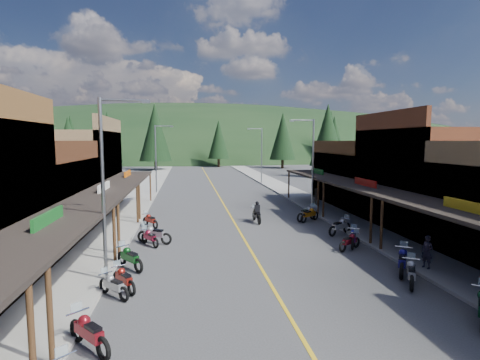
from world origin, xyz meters
name	(u,v)px	position (x,y,z in m)	size (l,w,h in m)	color
ground	(245,240)	(0.00, 0.00, 0.00)	(220.00, 220.00, 0.00)	#38383A
centerline	(218,195)	(0.00, 20.00, 0.01)	(0.15, 90.00, 0.01)	gold
sidewalk_west	(141,196)	(-8.70, 20.00, 0.07)	(3.40, 94.00, 0.15)	gray
sidewalk_east	(291,193)	(8.70, 20.00, 0.07)	(3.40, 94.00, 0.15)	gray
shop_west_2	(18,201)	(-13.75, 1.70, 2.53)	(10.90, 9.00, 6.20)	#3F2111
shop_west_3	(67,172)	(-13.78, 11.30, 3.52)	(10.90, 10.20, 8.20)	brown
shop_east_2	(432,179)	(13.78, 1.70, 3.52)	(10.90, 9.00, 8.20)	#562B19
shop_east_3	(367,179)	(13.75, 11.30, 2.53)	(10.90, 10.20, 6.20)	#4C2D16
streetlight_0	(106,181)	(-6.95, -6.00, 4.46)	(2.16, 0.18, 8.00)	gray
streetlight_1	(157,156)	(-6.95, 22.00, 4.46)	(2.16, 0.18, 8.00)	gray
streetlight_2	(311,161)	(6.95, 8.00, 4.46)	(2.16, 0.18, 8.00)	gray
streetlight_3	(261,153)	(6.95, 30.00, 4.46)	(2.16, 0.18, 8.00)	gray
ridge_hill	(195,156)	(0.00, 135.00, 0.00)	(310.00, 140.00, 60.00)	black
pine_0	(10,139)	(-40.00, 62.00, 6.48)	(5.04, 5.04, 11.00)	black
pine_1	(99,136)	(-24.00, 70.00, 7.24)	(5.88, 5.88, 12.50)	black
pine_2	(155,132)	(-10.00, 58.00, 7.99)	(6.72, 6.72, 14.00)	black
pine_3	(219,140)	(4.00, 66.00, 6.48)	(5.04, 5.04, 11.00)	black
pine_4	(283,136)	(18.00, 60.00, 7.24)	(5.88, 5.88, 12.50)	black
pine_5	(330,134)	(34.00, 72.00, 7.99)	(6.72, 6.72, 14.00)	black
pine_6	(389,140)	(46.00, 64.00, 6.48)	(5.04, 5.04, 11.00)	black
pine_7	(71,137)	(-32.00, 76.00, 7.24)	(5.88, 5.88, 12.50)	black
pine_8	(68,142)	(-22.00, 40.00, 5.98)	(4.48, 4.48, 10.00)	black
pine_9	(334,140)	(24.00, 45.00, 6.38)	(4.93, 4.93, 10.80)	black
pine_10	(108,138)	(-18.00, 50.00, 6.78)	(5.38, 5.38, 11.60)	black
pine_11	(328,135)	(20.00, 38.00, 7.19)	(5.82, 5.82, 12.40)	black
bike_west_3	(89,331)	(-6.45, -11.57, 0.63)	(0.73, 2.19, 1.25)	maroon
bike_west_4	(113,285)	(-6.47, -7.72, 0.53)	(0.62, 1.87, 1.07)	#96979B
bike_west_5	(124,278)	(-6.17, -7.08, 0.55)	(0.65, 1.94, 1.11)	maroon
bike_west_6	(130,257)	(-6.32, -4.44, 0.63)	(0.73, 2.20, 1.26)	#0D4115
bike_west_7	(150,237)	(-5.76, -0.38, 0.54)	(0.63, 1.90, 1.08)	maroon
bike_west_8	(154,233)	(-5.53, 0.01, 0.64)	(0.75, 2.25, 1.28)	#9C9BA0
bike_west_9	(150,220)	(-6.18, 4.46, 0.56)	(0.65, 1.96, 1.12)	maroon
bike_east_4	(411,272)	(5.95, -8.21, 0.61)	(0.71, 2.13, 1.22)	#A9A8AE
bike_east_5	(403,260)	(6.39, -6.84, 0.67)	(0.78, 2.35, 1.34)	navy
bike_east_6	(350,241)	(5.59, -2.88, 0.55)	(0.64, 1.92, 1.10)	maroon
bike_east_7	(353,237)	(6.08, -2.27, 0.58)	(0.68, 2.05, 1.17)	navy
bike_east_8	(340,226)	(6.43, 0.49, 0.62)	(0.72, 2.17, 1.24)	#A5A5AA
bike_east_9	(310,214)	(5.78, 4.72, 0.60)	(0.71, 2.12, 1.21)	#C26C0D
bike_east_10	(307,213)	(5.63, 4.98, 0.64)	(0.75, 2.24, 1.28)	gray
rider_on_bike	(257,214)	(1.68, 4.95, 0.67)	(0.88, 2.25, 1.69)	black
pedestrian_east_a	(427,252)	(7.73, -6.68, 0.94)	(0.58, 0.38, 1.58)	#211C2B
pedestrian_east_b	(316,196)	(8.59, 11.31, 0.94)	(0.77, 0.44, 1.58)	brown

